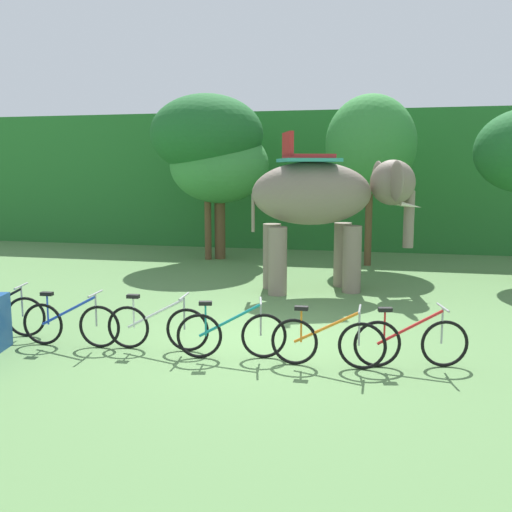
{
  "coord_description": "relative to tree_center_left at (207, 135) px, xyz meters",
  "views": [
    {
      "loc": [
        2.05,
        -9.53,
        2.9
      ],
      "look_at": [
        -0.32,
        1.0,
        1.3
      ],
      "focal_mm": 40.81,
      "sensor_mm": 36.0,
      "label": 1
    }
  ],
  "objects": [
    {
      "name": "tree_center_right",
      "position": [
        5.14,
        -0.09,
        -0.38
      ],
      "size": [
        2.7,
        2.7,
        5.14
      ],
      "color": "brown",
      "rests_on": "ground"
    },
    {
      "name": "bike_white",
      "position": [
        2.1,
        -9.49,
        -3.64
      ],
      "size": [
        1.71,
        0.52,
        0.92
      ],
      "color": "black",
      "rests_on": "ground"
    },
    {
      "name": "bike_blue",
      "position": [
        0.62,
        -9.62,
        -3.64
      ],
      "size": [
        1.71,
        0.52,
        0.92
      ],
      "color": "black",
      "rests_on": "ground"
    },
    {
      "name": "tree_left",
      "position": [
        0.33,
        0.25,
        -0.98
      ],
      "size": [
        3.2,
        3.2,
        4.29
      ],
      "color": "brown",
      "rests_on": "ground"
    },
    {
      "name": "ground_plane",
      "position": [
        3.62,
        -8.52,
        -4.02
      ],
      "size": [
        80.0,
        80.0,
        0.0
      ],
      "primitive_type": "plane",
      "color": "#567F47"
    },
    {
      "name": "bike_orange",
      "position": [
        4.88,
        -9.72,
        -3.64
      ],
      "size": [
        1.71,
        0.52,
        0.92
      ],
      "color": "black",
      "rests_on": "ground"
    },
    {
      "name": "elephant",
      "position": [
        4.24,
        -4.08,
        -1.82
      ],
      "size": [
        4.21,
        2.84,
        3.78
      ],
      "color": "gray",
      "rests_on": "ground"
    },
    {
      "name": "tree_center_left",
      "position": [
        0.0,
        0.0,
        0.0
      ],
      "size": [
        3.59,
        3.59,
        5.29
      ],
      "color": "brown",
      "rests_on": "ground"
    },
    {
      "name": "bike_teal",
      "position": [
        3.38,
        -9.64,
        -3.64
      ],
      "size": [
        1.68,
        0.58,
        0.92
      ],
      "color": "black",
      "rests_on": "ground"
    },
    {
      "name": "bike_red",
      "position": [
        6.08,
        -9.45,
        -3.64
      ],
      "size": [
        1.68,
        0.58,
        0.92
      ],
      "color": "black",
      "rests_on": "ground"
    },
    {
      "name": "foliage_hedge",
      "position": [
        3.62,
        5.93,
        -1.52
      ],
      "size": [
        36.0,
        6.0,
        5.0
      ],
      "primitive_type": "cube",
      "color": "#28702D",
      "rests_on": "ground"
    }
  ]
}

